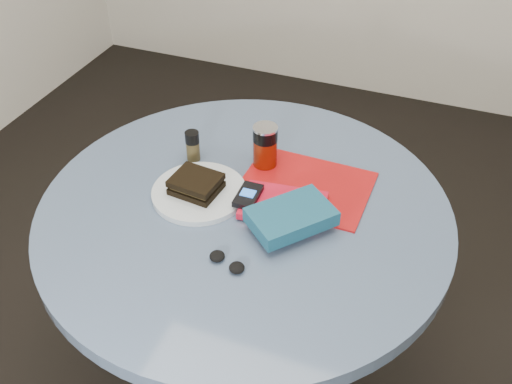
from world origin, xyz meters
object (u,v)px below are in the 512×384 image
(sandwich, at_px, (196,184))
(mp3_player, at_px, (248,196))
(soda_can, at_px, (265,147))
(novel, at_px, (291,217))
(red_book, at_px, (283,205))
(plate, at_px, (199,192))
(table, at_px, (245,252))
(pepper_grinder, at_px, (193,146))
(headphones, at_px, (227,262))
(magazine, at_px, (305,186))

(sandwich, distance_m, mp3_player, 0.13)
(soda_can, height_order, novel, soda_can)
(soda_can, height_order, red_book, soda_can)
(plate, xyz_separation_m, red_book, (0.21, 0.02, 0.01))
(plate, xyz_separation_m, soda_can, (0.11, 0.17, 0.05))
(table, bearing_deg, red_book, 10.84)
(table, height_order, sandwich, sandwich)
(soda_can, xyz_separation_m, mp3_player, (0.02, -0.16, -0.03))
(table, bearing_deg, novel, -17.78)
(soda_can, relative_size, mp3_player, 1.34)
(table, distance_m, pepper_grinder, 0.31)
(red_book, distance_m, novel, 0.08)
(red_book, distance_m, mp3_player, 0.09)
(red_book, height_order, novel, novel)
(headphones, bearing_deg, plate, 129.17)
(soda_can, bearing_deg, pepper_grinder, -167.46)
(table, height_order, headphones, headphones)
(magazine, relative_size, mp3_player, 3.55)
(magazine, xyz_separation_m, mp3_player, (-0.11, -0.12, 0.03))
(plate, relative_size, soda_can, 1.95)
(soda_can, distance_m, pepper_grinder, 0.19)
(plate, height_order, headphones, headphones)
(soda_can, height_order, magazine, soda_can)
(sandwich, relative_size, red_book, 0.62)
(plate, xyz_separation_m, novel, (0.25, -0.04, 0.03))
(magazine, height_order, headphones, headphones)
(red_book, relative_size, headphones, 2.08)
(red_book, bearing_deg, soda_can, 117.08)
(novel, bearing_deg, mp3_player, 110.23)
(mp3_player, bearing_deg, table, -153.42)
(soda_can, xyz_separation_m, magazine, (0.13, -0.05, -0.06))
(novel, height_order, headphones, novel)
(sandwich, xyz_separation_m, soda_can, (0.11, 0.17, 0.03))
(sandwich, relative_size, mp3_player, 1.36)
(red_book, relative_size, novel, 1.07)
(pepper_grinder, relative_size, headphones, 0.89)
(pepper_grinder, bearing_deg, mp3_player, -30.86)
(pepper_grinder, xyz_separation_m, magazine, (0.31, -0.01, -0.04))
(novel, bearing_deg, headphones, -170.31)
(pepper_grinder, distance_m, mp3_player, 0.24)
(table, distance_m, plate, 0.21)
(pepper_grinder, height_order, magazine, pepper_grinder)
(sandwich, xyz_separation_m, red_book, (0.22, 0.02, -0.02))
(table, height_order, novel, novel)
(table, bearing_deg, pepper_grinder, 147.25)
(sandwich, bearing_deg, novel, -7.96)
(table, bearing_deg, magazine, 45.82)
(magazine, distance_m, mp3_player, 0.16)
(pepper_grinder, height_order, novel, pepper_grinder)
(plate, relative_size, novel, 1.26)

